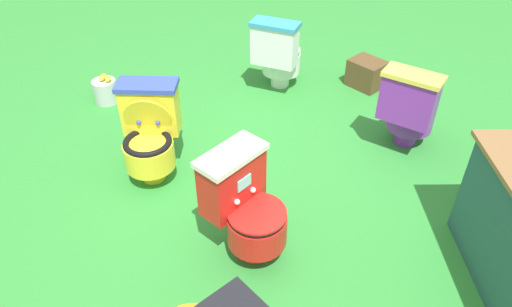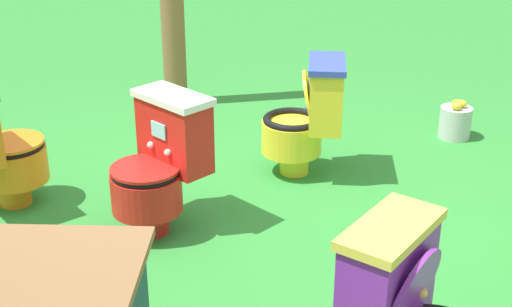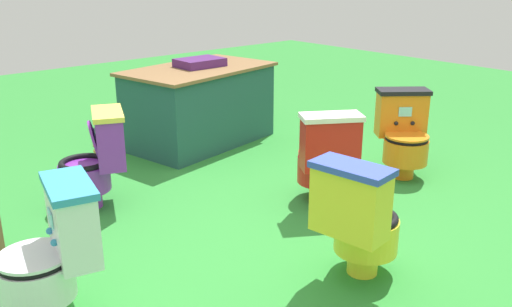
# 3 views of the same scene
# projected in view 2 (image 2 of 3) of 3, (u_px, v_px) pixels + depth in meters

# --- Properties ---
(ground) EXTENTS (14.00, 14.00, 0.00)m
(ground) POSITION_uv_depth(u_px,v_px,m) (266.00, 228.00, 3.83)
(ground) COLOR #2D8433
(toilet_yellow) EXTENTS (0.54, 0.46, 0.73)m
(toilet_yellow) POSITION_uv_depth(u_px,v_px,m) (307.00, 117.00, 4.32)
(toilet_yellow) COLOR yellow
(toilet_yellow) RESTS_ON ground
(toilet_red) EXTENTS (0.60, 0.63, 0.73)m
(toilet_red) POSITION_uv_depth(u_px,v_px,m) (159.00, 164.00, 3.69)
(toilet_red) COLOR red
(toilet_red) RESTS_ON ground
(lemon_bucket) EXTENTS (0.22, 0.22, 0.28)m
(lemon_bucket) POSITION_uv_depth(u_px,v_px,m) (455.00, 122.00, 4.96)
(lemon_bucket) COLOR #B7B7BF
(lemon_bucket) RESTS_ON ground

